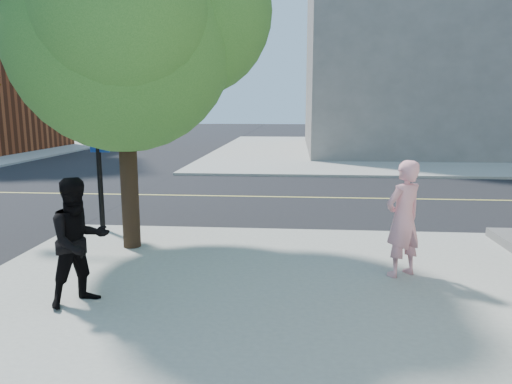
# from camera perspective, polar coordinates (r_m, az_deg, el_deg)

# --- Properties ---
(ground) EXTENTS (140.00, 140.00, 0.00)m
(ground) POSITION_cam_1_polar(r_m,az_deg,el_deg) (11.82, -16.31, -4.43)
(ground) COLOR black
(ground) RESTS_ON ground
(road_ew) EXTENTS (140.00, 9.00, 0.01)m
(road_ew) POSITION_cam_1_polar(r_m,az_deg,el_deg) (15.99, -10.56, -0.39)
(road_ew) COLOR black
(road_ew) RESTS_ON ground
(sidewalk_ne) EXTENTS (29.00, 25.00, 0.12)m
(sidewalk_ne) POSITION_cam_1_polar(r_m,az_deg,el_deg) (33.59, 20.90, 4.71)
(sidewalk_ne) COLOR #9B9B90
(sidewalk_ne) RESTS_ON ground
(filler_ne) EXTENTS (18.00, 16.00, 14.00)m
(filler_ne) POSITION_cam_1_polar(r_m,az_deg,el_deg) (34.34, 22.28, 16.56)
(filler_ne) COLOR slate
(filler_ne) RESTS_ON sidewalk_ne
(man_on_phone) EXTENTS (0.85, 0.78, 1.94)m
(man_on_phone) POSITION_cam_1_polar(r_m,az_deg,el_deg) (8.16, 17.30, -3.10)
(man_on_phone) COLOR pink
(man_on_phone) RESTS_ON sidewalk_se
(pedestrian) EXTENTS (1.10, 1.12, 1.83)m
(pedestrian) POSITION_cam_1_polar(r_m,az_deg,el_deg) (7.17, -20.53, -5.61)
(pedestrian) COLOR black
(pedestrian) RESTS_ON sidewalk_se
(street_tree) EXTENTS (5.28, 4.80, 7.01)m
(street_tree) POSITION_cam_1_polar(r_m,az_deg,el_deg) (9.70, -15.21, 20.21)
(street_tree) COLOR black
(street_tree) RESTS_ON sidewalk_se
(signal_pole) EXTENTS (3.64, 0.41, 4.11)m
(signal_pole) POSITION_cam_1_polar(r_m,az_deg,el_deg) (12.07, -27.82, 11.77)
(signal_pole) COLOR black
(signal_pole) RESTS_ON sidewalk_se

